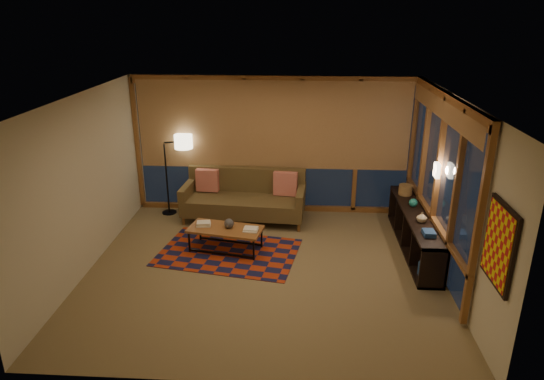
# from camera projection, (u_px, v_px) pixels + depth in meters

# --- Properties ---
(floor) EXTENTS (5.50, 5.00, 0.01)m
(floor) POSITION_uv_depth(u_px,v_px,m) (264.00, 269.00, 7.65)
(floor) COLOR #957E4C
(floor) RESTS_ON ground
(ceiling) EXTENTS (5.50, 5.00, 0.01)m
(ceiling) POSITION_uv_depth(u_px,v_px,m) (263.00, 98.00, 6.71)
(ceiling) COLOR silver
(ceiling) RESTS_ON walls
(walls) EXTENTS (5.51, 5.01, 2.70)m
(walls) POSITION_uv_depth(u_px,v_px,m) (264.00, 189.00, 7.18)
(walls) COLOR beige
(walls) RESTS_ON floor
(window_wall_back) EXTENTS (5.30, 0.16, 2.60)m
(window_wall_back) POSITION_uv_depth(u_px,v_px,m) (273.00, 146.00, 9.45)
(window_wall_back) COLOR brown
(window_wall_back) RESTS_ON walls
(window_wall_right) EXTENTS (0.16, 3.70, 2.60)m
(window_wall_right) POSITION_uv_depth(u_px,v_px,m) (437.00, 179.00, 7.59)
(window_wall_right) COLOR brown
(window_wall_right) RESTS_ON walls
(wall_art) EXTENTS (0.06, 0.74, 0.94)m
(wall_art) POSITION_uv_depth(u_px,v_px,m) (499.00, 245.00, 5.26)
(wall_art) COLOR red
(wall_art) RESTS_ON walls
(wall_sconce) EXTENTS (0.12, 0.18, 0.22)m
(wall_sconce) POSITION_uv_depth(u_px,v_px,m) (437.00, 170.00, 7.38)
(wall_sconce) COLOR #FFEFC5
(wall_sconce) RESTS_ON walls
(sofa) EXTENTS (2.37, 1.10, 0.95)m
(sofa) POSITION_uv_depth(u_px,v_px,m) (244.00, 197.00, 9.29)
(sofa) COLOR brown
(sofa) RESTS_ON floor
(pillow_left) EXTENTS (0.45, 0.19, 0.44)m
(pillow_left) POSITION_uv_depth(u_px,v_px,m) (207.00, 181.00, 9.48)
(pillow_left) COLOR #BB0203
(pillow_left) RESTS_ON sofa
(pillow_right) EXTENTS (0.47, 0.21, 0.45)m
(pillow_right) POSITION_uv_depth(u_px,v_px,m) (285.00, 184.00, 9.29)
(pillow_right) COLOR #BB0203
(pillow_right) RESTS_ON sofa
(area_rug) EXTENTS (2.49, 1.88, 0.01)m
(area_rug) POSITION_uv_depth(u_px,v_px,m) (228.00, 252.00, 8.17)
(area_rug) COLOR #AC3212
(area_rug) RESTS_ON floor
(coffee_table) EXTENTS (1.32, 0.79, 0.41)m
(coffee_table) POSITION_uv_depth(u_px,v_px,m) (226.00, 239.00, 8.19)
(coffee_table) COLOR brown
(coffee_table) RESTS_ON floor
(book_stack_a) EXTENTS (0.23, 0.20, 0.06)m
(book_stack_a) POSITION_uv_depth(u_px,v_px,m) (204.00, 224.00, 8.20)
(book_stack_a) COLOR white
(book_stack_a) RESTS_ON coffee_table
(book_stack_b) EXTENTS (0.26, 0.21, 0.05)m
(book_stack_b) POSITION_uv_depth(u_px,v_px,m) (251.00, 230.00, 8.01)
(book_stack_b) COLOR white
(book_stack_b) RESTS_ON coffee_table
(ceramic_pot) EXTENTS (0.18, 0.18, 0.16)m
(ceramic_pot) POSITION_uv_depth(u_px,v_px,m) (229.00, 223.00, 8.11)
(ceramic_pot) COLOR black
(ceramic_pot) RESTS_ON coffee_table
(floor_lamp) EXTENTS (0.61, 0.48, 1.60)m
(floor_lamp) POSITION_uv_depth(u_px,v_px,m) (166.00, 175.00, 9.49)
(floor_lamp) COLOR black
(floor_lamp) RESTS_ON floor
(bookshelf) EXTENTS (0.40, 2.65, 0.66)m
(bookshelf) POSITION_uv_depth(u_px,v_px,m) (414.00, 231.00, 8.20)
(bookshelf) COLOR black
(bookshelf) RESTS_ON floor
(basket) EXTENTS (0.30, 0.30, 0.18)m
(basket) POSITION_uv_depth(u_px,v_px,m) (405.00, 190.00, 8.86)
(basket) COLOR #9A7749
(basket) RESTS_ON bookshelf
(teal_bowl) EXTENTS (0.17, 0.17, 0.15)m
(teal_bowl) POSITION_uv_depth(u_px,v_px,m) (413.00, 203.00, 8.31)
(teal_bowl) COLOR #1D7469
(teal_bowl) RESTS_ON bookshelf
(vase) EXTENTS (0.17, 0.17, 0.17)m
(vase) POSITION_uv_depth(u_px,v_px,m) (422.00, 217.00, 7.71)
(vase) COLOR tan
(vase) RESTS_ON bookshelf
(shelf_book_stack) EXTENTS (0.25, 0.30, 0.07)m
(shelf_book_stack) POSITION_uv_depth(u_px,v_px,m) (429.00, 233.00, 7.28)
(shelf_book_stack) COLOR white
(shelf_book_stack) RESTS_ON bookshelf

